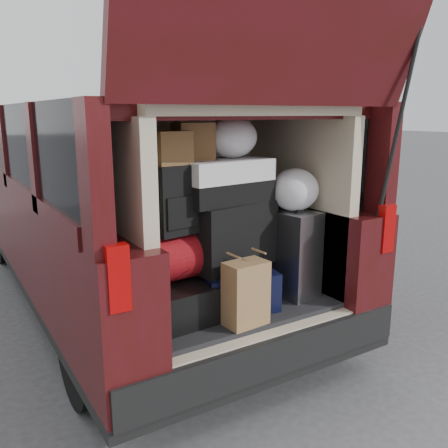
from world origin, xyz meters
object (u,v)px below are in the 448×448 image
(navy_hardshell, at_px, (230,284))
(kraft_bag, at_px, (246,293))
(red_duffel, at_px, (174,256))
(silver_roller, at_px, (289,252))
(twotone_duffel, at_px, (224,181))
(backpack, at_px, (175,200))
(black_soft_case, at_px, (227,233))
(black_hardshell, at_px, (170,299))

(navy_hardshell, bearing_deg, kraft_bag, -97.51)
(navy_hardshell, height_order, red_duffel, red_duffel)
(silver_roller, height_order, twotone_duffel, twotone_duffel)
(red_duffel, bearing_deg, kraft_bag, -55.82)
(backpack, bearing_deg, kraft_bag, -56.97)
(silver_roller, xyz_separation_m, backpack, (-0.79, 0.05, 0.42))
(navy_hardshell, bearing_deg, twotone_duffel, 162.29)
(black_soft_case, bearing_deg, red_duffel, 171.34)
(red_duffel, relative_size, twotone_duffel, 0.77)
(navy_hardshell, xyz_separation_m, silver_roller, (0.41, -0.08, 0.16))
(black_hardshell, xyz_separation_m, twotone_duffel, (0.38, 0.02, 0.66))
(black_hardshell, relative_size, kraft_bag, 1.45)
(red_duffel, distance_m, black_soft_case, 0.38)
(navy_hardshell, relative_size, silver_roller, 0.98)
(black_soft_case, bearing_deg, backpack, 177.11)
(black_hardshell, relative_size, black_soft_case, 0.95)
(black_soft_case, height_order, twotone_duffel, twotone_duffel)
(silver_roller, relative_size, backpack, 1.44)
(black_hardshell, height_order, red_duffel, red_duffel)
(backpack, xyz_separation_m, twotone_duffel, (0.34, 0.04, 0.07))
(twotone_duffel, bearing_deg, silver_roller, -19.18)
(navy_hardshell, relative_size, backpack, 1.41)
(black_soft_case, xyz_separation_m, backpack, (-0.38, -0.05, 0.26))
(silver_roller, xyz_separation_m, kraft_bag, (-0.51, -0.25, -0.09))
(red_duffel, relative_size, backpack, 1.15)
(black_hardshell, bearing_deg, backpack, -36.68)
(black_hardshell, xyz_separation_m, backpack, (0.04, -0.02, 0.59))
(kraft_bag, relative_size, red_duffel, 0.83)
(silver_roller, xyz_separation_m, twotone_duffel, (-0.44, 0.10, 0.49))
(red_duffel, bearing_deg, black_soft_case, -1.94)
(navy_hardshell, relative_size, red_duffel, 1.23)
(navy_hardshell, xyz_separation_m, twotone_duffel, (-0.04, 0.02, 0.65))
(black_hardshell, distance_m, silver_roller, 0.85)
(black_hardshell, relative_size, navy_hardshell, 0.98)
(black_hardshell, height_order, backpack, backpack)
(navy_hardshell, relative_size, twotone_duffel, 0.94)
(black_soft_case, bearing_deg, navy_hardshell, -100.46)
(backpack, bearing_deg, navy_hardshell, -5.73)
(kraft_bag, bearing_deg, black_hardshell, 129.79)
(black_soft_case, xyz_separation_m, twotone_duffel, (-0.03, -0.01, 0.33))
(silver_roller, distance_m, red_duffel, 0.79)
(black_soft_case, bearing_deg, silver_roller, -25.93)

